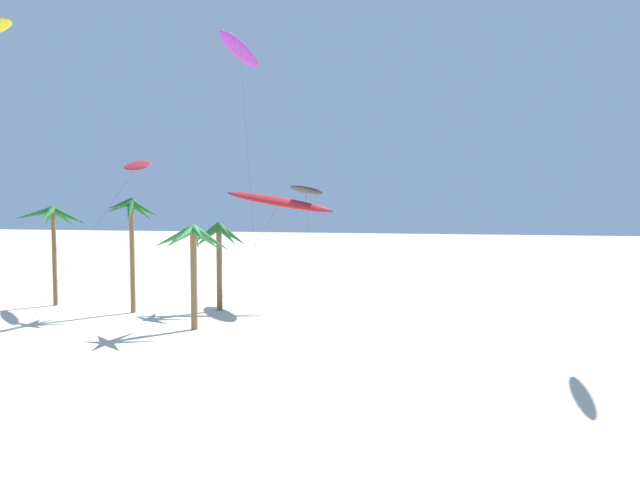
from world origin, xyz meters
The scene contains 8 objects.
palm_tree_0 centered at (-21.82, 50.45, 6.35)m, with size 5.08×5.29×7.64m.
palm_tree_1 centered at (-14.49, 48.67, 6.83)m, with size 4.16×4.15×8.24m.
palm_tree_2 centered at (-8.64, 50.68, 5.18)m, with size 4.51×4.41×6.48m.
palm_tree_3 centered at (-7.92, 43.84, 5.39)m, with size 4.91×5.02×6.63m.
flying_kite_0 centered at (-4.84, 53.78, 7.93)m, with size 8.29×8.80×9.09m.
flying_kite_4 centered at (-3.25, 55.55, 8.85)m, with size 4.70×10.39×9.42m.
flying_kite_5 centered at (-16.11, 52.98, 10.75)m, with size 6.62×11.24×11.50m.
flying_kite_6 centered at (-8.39, 55.29, 19.76)m, with size 3.05×6.83×21.00m.
Camera 1 is at (7.42, 5.61, 8.40)m, focal length 36.56 mm.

